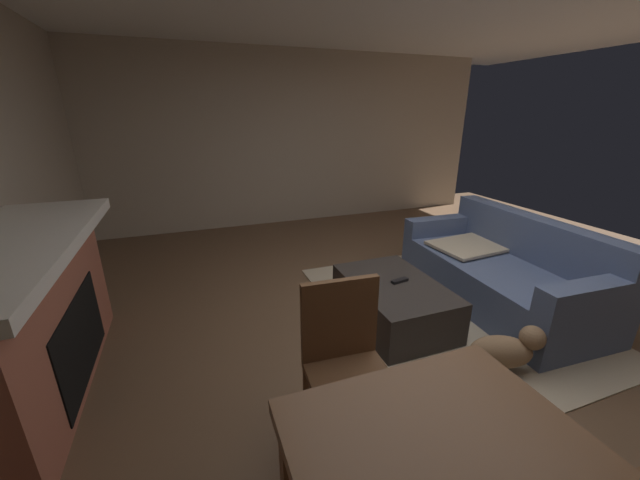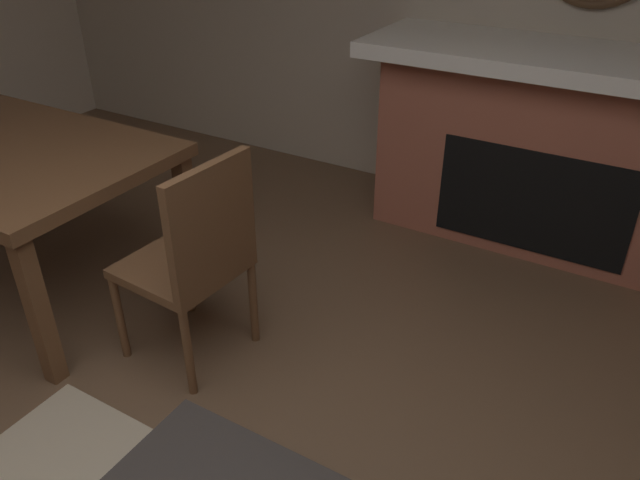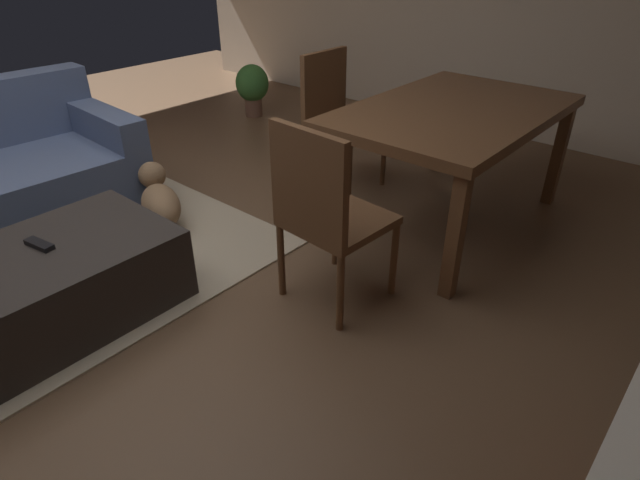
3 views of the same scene
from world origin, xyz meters
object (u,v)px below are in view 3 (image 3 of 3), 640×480
(dining_table, at_px, (453,120))
(dining_chair_north, at_px, (336,113))
(tv_remote, at_px, (39,244))
(dining_chair_west, at_px, (325,209))
(potted_plant, at_px, (252,86))
(ottoman_coffee_table, at_px, (55,285))
(small_dog, at_px, (159,199))

(dining_table, xyz_separation_m, dining_chair_north, (0.00, 0.89, -0.14))
(tv_remote, bearing_deg, dining_chair_west, -54.80)
(dining_table, height_order, potted_plant, dining_table)
(tv_remote, bearing_deg, dining_chair_north, -10.82)
(ottoman_coffee_table, distance_m, dining_table, 2.32)
(dining_chair_west, relative_size, small_dog, 1.83)
(dining_table, xyz_separation_m, dining_chair_west, (-1.16, 0.01, -0.14))
(ottoman_coffee_table, bearing_deg, potted_plant, 30.43)
(dining_table, bearing_deg, ottoman_coffee_table, 156.96)
(potted_plant, bearing_deg, dining_table, -105.93)
(ottoman_coffee_table, height_order, dining_chair_west, dining_chair_west)
(dining_chair_west, relative_size, dining_chair_north, 1.00)
(tv_remote, height_order, dining_chair_west, dining_chair_west)
(dining_chair_north, relative_size, small_dog, 1.83)
(dining_table, xyz_separation_m, potted_plant, (0.73, 2.54, -0.37))
(dining_chair_north, bearing_deg, small_dog, 161.96)
(tv_remote, bearing_deg, dining_table, -33.79)
(potted_plant, bearing_deg, small_dog, -147.50)
(ottoman_coffee_table, bearing_deg, dining_chair_north, 0.09)
(potted_plant, bearing_deg, dining_chair_north, -113.71)
(dining_chair_west, relative_size, potted_plant, 1.84)
(tv_remote, relative_size, potted_plant, 0.32)
(tv_remote, relative_size, dining_chair_west, 0.17)
(dining_table, distance_m, small_dog, 1.85)
(tv_remote, xyz_separation_m, dining_chair_west, (0.92, -0.93, 0.13))
(ottoman_coffee_table, distance_m, dining_chair_north, 2.12)
(dining_chair_west, distance_m, small_dog, 1.33)
(small_dog, bearing_deg, dining_chair_west, -86.82)
(dining_table, bearing_deg, potted_plant, 74.07)
(ottoman_coffee_table, relative_size, dining_table, 0.70)
(dining_table, relative_size, potted_plant, 3.04)
(potted_plant, bearing_deg, ottoman_coffee_table, -149.57)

